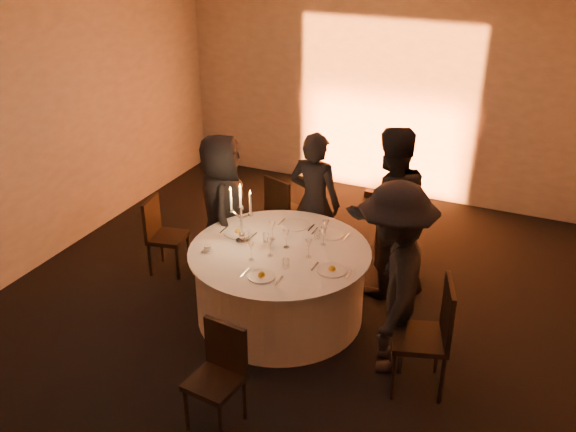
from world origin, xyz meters
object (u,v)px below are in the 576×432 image
at_px(chair_left, 161,231).
at_px(candelabra, 241,222).
at_px(chair_right, 431,330).
at_px(coffee_cup, 208,249).
at_px(guest_left, 222,207).
at_px(banquet_table, 280,283).
at_px(guest_back_left, 315,203).
at_px(chair_front, 219,370).
at_px(chair_back_left, 284,209).
at_px(guest_right, 393,280).
at_px(guest_back_right, 388,213).
at_px(chair_back_right, 398,226).

height_order(chair_left, candelabra, candelabra).
bearing_deg(chair_right, coffee_cup, -111.01).
height_order(chair_left, guest_left, guest_left).
bearing_deg(banquet_table, guest_back_left, 93.10).
bearing_deg(coffee_cup, chair_front, -56.31).
relative_size(chair_back_left, guest_right, 0.52).
bearing_deg(chair_front, chair_left, 140.87).
bearing_deg(candelabra, chair_front, -68.60).
relative_size(banquet_table, guest_back_right, 0.96).
bearing_deg(chair_front, chair_back_left, 110.88).
height_order(chair_back_left, chair_front, chair_back_left).
distance_m(chair_front, guest_right, 1.67).
bearing_deg(chair_front, coffee_cup, 129.91).
distance_m(chair_left, chair_back_right, 2.68).
relative_size(guest_back_right, guest_right, 1.04).
bearing_deg(banquet_table, guest_right, -13.16).
bearing_deg(chair_right, chair_back_left, -146.73).
height_order(banquet_table, guest_back_right, guest_back_right).
xyz_separation_m(guest_left, guest_back_left, (0.88, 0.53, -0.01)).
height_order(chair_back_right, guest_left, guest_left).
bearing_deg(chair_right, chair_front, -70.57).
distance_m(chair_back_right, guest_left, 1.99).
bearing_deg(banquet_table, chair_back_left, 113.06).
height_order(chair_left, chair_right, chair_right).
height_order(chair_right, guest_back_left, guest_back_left).
bearing_deg(guest_back_right, chair_right, 78.05).
distance_m(chair_left, guest_back_right, 2.55).
bearing_deg(chair_front, guest_left, 124.89).
xyz_separation_m(chair_back_right, guest_back_right, (0.00, -0.51, 0.39)).
xyz_separation_m(guest_back_left, coffee_cup, (-0.57, -1.36, -0.02)).
xyz_separation_m(banquet_table, chair_back_left, (-0.56, 1.32, 0.14)).
bearing_deg(guest_back_right, guest_back_left, -50.84).
distance_m(chair_back_right, chair_right, 2.03).
bearing_deg(chair_left, chair_back_left, -55.96).
xyz_separation_m(chair_back_left, guest_right, (1.79, -1.61, 0.37)).
bearing_deg(candelabra, guest_right, -9.68).
bearing_deg(candelabra, guest_back_right, 36.52).
distance_m(chair_back_right, coffee_cup, 2.27).
bearing_deg(coffee_cup, chair_back_left, 87.82).
distance_m(chair_back_left, guest_left, 0.94).
xyz_separation_m(chair_front, guest_back_right, (0.64, 2.44, 0.44)).
xyz_separation_m(coffee_cup, candelabra, (0.21, 0.31, 0.19)).
relative_size(chair_left, chair_back_right, 0.92).
bearing_deg(guest_back_left, banquet_table, 96.20).
bearing_deg(chair_left, chair_front, -146.26).
xyz_separation_m(chair_left, candelabra, (1.19, -0.29, 0.50)).
bearing_deg(chair_back_left, chair_right, 161.74).
bearing_deg(chair_back_right, guest_back_right, 62.34).
xyz_separation_m(banquet_table, coffee_cup, (-0.63, -0.32, 0.42)).
xyz_separation_m(chair_left, coffee_cup, (0.98, -0.60, 0.30)).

